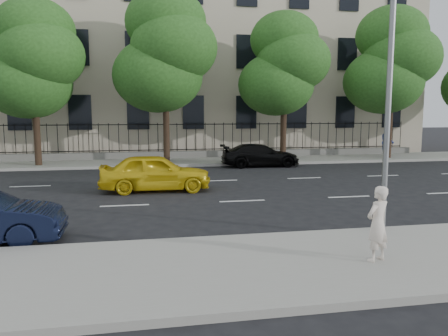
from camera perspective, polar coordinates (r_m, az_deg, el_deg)
The scene contains 15 objects.
ground at distance 12.89m, azimuth 4.91°, elevation -6.58°, with size 120.00×120.00×0.00m, color black.
near_sidewalk at distance 9.24m, azimuth 11.70°, elevation -11.99°, with size 60.00×4.00×0.15m, color gray.
far_sidewalk at distance 26.43m, azimuth -3.23°, elevation 0.89°, with size 60.00×4.00×0.15m, color gray.
lane_markings at distance 17.41m, azimuth 0.72°, elevation -2.82°, with size 49.60×4.62×0.01m, color silver, non-canonical shape.
masonry_building at distance 35.64m, azimuth -5.28°, elevation 17.03°, with size 34.60×12.11×18.50m.
iron_fence at distance 28.05m, azimuth -3.68°, elevation 2.45°, with size 30.00×0.50×2.20m.
street_light at distance 12.00m, azimuth 19.73°, elevation 16.75°, with size 0.25×3.32×8.05m.
tree_b at distance 26.15m, azimuth -23.53°, elevation 12.88°, with size 5.53×5.12×8.97m.
tree_c at distance 25.65m, azimuth -7.64°, elevation 14.82°, with size 5.89×5.50×9.80m.
tree_d at distance 26.89m, azimuth 7.86°, elevation 13.25°, with size 5.34×4.94×8.84m.
tree_e at distance 29.87m, azimuth 21.06°, elevation 12.94°, with size 5.71×5.31×9.46m.
yellow_taxi at distance 17.24m, azimuth -8.95°, elevation -0.57°, with size 1.72×4.29×1.46m, color yellow.
black_sedan at distance 24.54m, azimuth 4.75°, elevation 1.68°, with size 1.78×4.38×1.27m, color black.
woman_near at distance 9.23m, azimuth 19.42°, elevation -6.88°, with size 0.55×0.36×1.52m, color silver.
pedestrian_far at distance 30.32m, azimuth 20.56°, elevation 3.28°, with size 0.95×0.74×1.96m, color #2C3E95.
Camera 1 is at (-3.37, -12.04, 3.15)m, focal length 35.00 mm.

